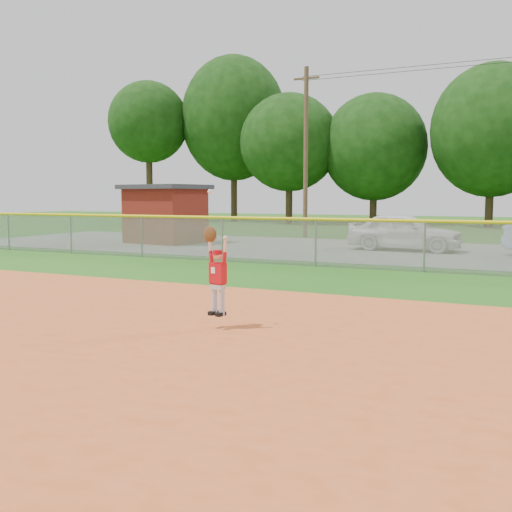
# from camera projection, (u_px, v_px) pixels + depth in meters

# --- Properties ---
(ground) EXTENTS (120.00, 120.00, 0.00)m
(ground) POSITION_uv_depth(u_px,v_px,m) (311.00, 362.00, 7.64)
(ground) COLOR #225914
(ground) RESTS_ON ground
(clay_infield) EXTENTS (24.00, 16.00, 0.04)m
(clay_infield) POSITION_uv_depth(u_px,v_px,m) (197.00, 451.00, 4.93)
(clay_infield) COLOR #C95424
(clay_infield) RESTS_ON ground
(parking_strip) EXTENTS (44.00, 10.00, 0.03)m
(parking_strip) POSITION_uv_depth(u_px,v_px,m) (447.00, 253.00, 22.10)
(parking_strip) COLOR slate
(parking_strip) RESTS_ON ground
(car_white_a) EXTENTS (4.59, 2.05, 1.53)m
(car_white_a) POSITION_uv_depth(u_px,v_px,m) (405.00, 232.00, 23.04)
(car_white_a) COLOR white
(car_white_a) RESTS_ON parking_strip
(utility_shed) EXTENTS (4.13, 3.47, 2.76)m
(utility_shed) POSITION_uv_depth(u_px,v_px,m) (165.00, 214.00, 26.86)
(utility_shed) COLOR #5F160D
(utility_shed) RESTS_ON ground
(outfield_fence) EXTENTS (40.06, 0.10, 1.55)m
(outfield_fence) POSITION_uv_depth(u_px,v_px,m) (425.00, 242.00, 16.58)
(outfield_fence) COLOR gray
(outfield_fence) RESTS_ON ground
(power_lines) EXTENTS (19.40, 0.24, 9.00)m
(power_lines) POSITION_uv_depth(u_px,v_px,m) (488.00, 143.00, 26.62)
(power_lines) COLOR #4C3823
(power_lines) RESTS_ON ground
(tree_line) EXTENTS (62.37, 13.00, 14.43)m
(tree_line) POSITION_uv_depth(u_px,v_px,m) (500.00, 122.00, 40.71)
(tree_line) COLOR #422D1C
(tree_line) RESTS_ON ground
(ballplayer) EXTENTS (0.49, 0.26, 2.06)m
(ballplayer) POSITION_uv_depth(u_px,v_px,m) (217.00, 271.00, 9.34)
(ballplayer) COLOR silver
(ballplayer) RESTS_ON ground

